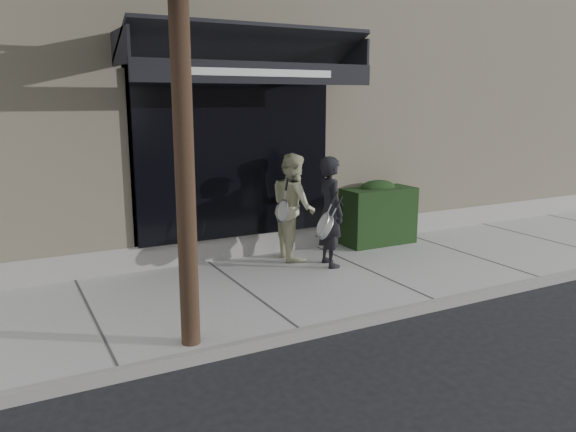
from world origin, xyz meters
TOP-DOWN VIEW (x-y plane):
  - ground at (0.00, 0.00)m, footprint 80.00×80.00m
  - sidewalk at (0.00, 0.00)m, footprint 20.00×3.00m
  - curb at (0.00, -1.55)m, footprint 20.00×0.10m
  - building_facade at (-0.01, 4.96)m, footprint 14.30×8.04m
  - hedge at (1.10, 1.25)m, footprint 1.30×0.70m
  - pedestrian_front at (-0.39, 0.44)m, footprint 0.71×0.87m
  - pedestrian_back at (-0.69, 1.08)m, footprint 0.80×0.92m

SIDE VIEW (x-z plane):
  - ground at x=0.00m, z-range 0.00..0.00m
  - sidewalk at x=0.00m, z-range 0.00..0.12m
  - curb at x=0.00m, z-range 0.00..0.14m
  - hedge at x=1.10m, z-range 0.09..1.23m
  - pedestrian_front at x=-0.39m, z-range 0.12..1.81m
  - pedestrian_back at x=-0.69m, z-range 0.12..1.83m
  - building_facade at x=-0.01m, z-range -0.08..5.56m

